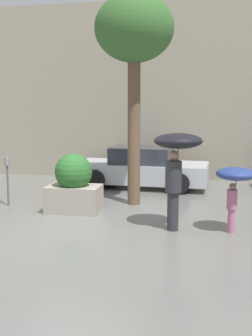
{
  "coord_description": "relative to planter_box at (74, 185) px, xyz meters",
  "views": [
    {
      "loc": [
        2.47,
        -8.13,
        2.51
      ],
      "look_at": [
        0.7,
        1.6,
        1.05
      ],
      "focal_mm": 45.0,
      "sensor_mm": 36.0,
      "label": 1
    }
  ],
  "objects": [
    {
      "name": "planter_box",
      "position": [
        0.0,
        0.0,
        0.0
      ],
      "size": [
        1.27,
        0.89,
        1.4
      ],
      "color": "#9E9384",
      "rests_on": "ground"
    },
    {
      "name": "parking_meter",
      "position": [
        -1.83,
        0.29,
        0.24
      ],
      "size": [
        0.14,
        0.14,
        1.24
      ],
      "color": "#595B60",
      "rests_on": "ground"
    },
    {
      "name": "person_adult",
      "position": [
        2.49,
        -1.02,
        0.9
      ],
      "size": [
        0.98,
        0.98,
        1.97
      ],
      "rotation": [
        0.0,
        0.0,
        1.04
      ],
      "color": "#2D2D33",
      "rests_on": "ground"
    },
    {
      "name": "person_child",
      "position": [
        3.66,
        -1.02,
        0.44
      ],
      "size": [
        0.8,
        0.8,
        1.31
      ],
      "rotation": [
        0.0,
        0.0,
        0.74
      ],
      "color": "#B76684",
      "rests_on": "ground"
    },
    {
      "name": "parked_car_near",
      "position": [
        1.15,
        3.43,
        -0.07
      ],
      "size": [
        4.15,
        2.11,
        1.25
      ],
      "rotation": [
        0.0,
        0.0,
        1.52
      ],
      "color": "#B7BCC1",
      "rests_on": "ground"
    },
    {
      "name": "building_facade",
      "position": [
        0.51,
        5.17,
        2.35
      ],
      "size": [
        18.0,
        0.3,
        6.0
      ],
      "color": "#9E937F",
      "rests_on": "ground"
    },
    {
      "name": "ground_plane",
      "position": [
        0.51,
        -1.33,
        -0.65
      ],
      "size": [
        40.0,
        40.0,
        0.0
      ],
      "primitive_type": "plane",
      "color": "slate"
    },
    {
      "name": "street_tree",
      "position": [
        1.28,
        1.05,
        3.6
      ],
      "size": [
        1.95,
        1.95,
        5.23
      ],
      "color": "brown",
      "rests_on": "ground"
    }
  ]
}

